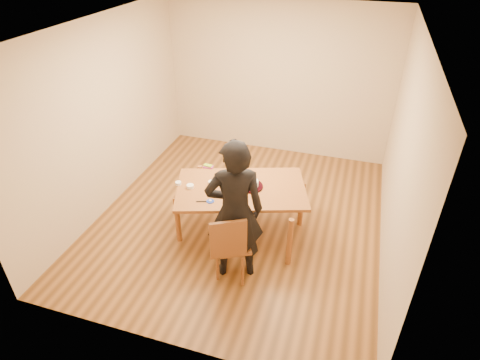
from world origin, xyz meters
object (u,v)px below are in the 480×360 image
(person, at_px, (235,212))
(cake_plate, at_px, (251,186))
(dining_table, at_px, (241,189))
(dining_chair, at_px, (234,245))
(cake, at_px, (251,183))

(person, bearing_deg, cake_plate, -108.68)
(dining_table, distance_m, dining_chair, 0.84)
(dining_chair, relative_size, cake, 1.88)
(cake, xyz_separation_m, person, (0.03, -0.78, 0.11))
(cake, distance_m, person, 0.79)
(person, bearing_deg, dining_table, -99.33)
(dining_table, relative_size, dining_chair, 4.52)
(dining_table, bearing_deg, cake, 5.44)
(dining_table, distance_m, cake_plate, 0.13)
(dining_chair, relative_size, person, 0.20)
(dining_chair, distance_m, cake, 0.90)
(dining_chair, bearing_deg, person, 62.56)
(dining_table, xyz_separation_m, person, (0.15, -0.73, 0.18))
(cake_plate, bearing_deg, dining_table, -156.22)
(cake, bearing_deg, cake_plate, 0.00)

